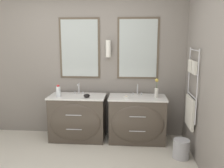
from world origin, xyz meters
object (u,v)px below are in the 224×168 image
Objects in this scene: vanity_left at (77,118)px; amenity_bowl at (87,96)px; vanity_right at (137,119)px; toiletry_bottle at (58,91)px; flower_vase at (156,90)px; waste_bin at (181,148)px.

vanity_left is 0.46m from amenity_bowl.
vanity_right is at bearing 6.58° from amenity_bowl.
flower_vase is (1.62, 0.07, 0.03)m from toiletry_bottle.
amenity_bowl is at bearing -174.22° from flower_vase.
waste_bin is at bearing -18.22° from vanity_left.
waste_bin is at bearing -16.99° from amenity_bowl.
vanity_right is at bearing 2.24° from toiletry_bottle.
flower_vase is at bearing 2.50° from toiletry_bottle.
toiletry_bottle is 2.13m from waste_bin.
amenity_bowl is at bearing -173.42° from vanity_right.
flower_vase is at bearing 0.84° from vanity_left.
vanity_left is 1.41m from flower_vase.
toiletry_bottle is 0.62× the size of flower_vase.
amenity_bowl is 0.38× the size of waste_bin.
amenity_bowl reaches higher than vanity_right.
waste_bin is at bearing -14.16° from toiletry_bottle.
amenity_bowl is 1.14m from flower_vase.
vanity_right is at bearing 0.00° from vanity_left.
vanity_left is 1.75m from waste_bin.
amenity_bowl is 0.34× the size of flower_vase.
flower_vase is at bearing 5.78° from amenity_bowl.
flower_vase is 1.12× the size of waste_bin.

